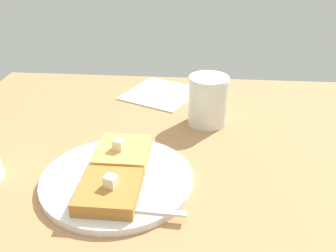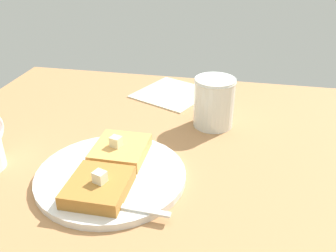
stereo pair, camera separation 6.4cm
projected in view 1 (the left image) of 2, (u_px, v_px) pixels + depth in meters
table_surface at (173, 196)px, 56.14cm from camera, size 93.99×93.99×2.01cm
plate at (117, 179)px, 57.19cm from camera, size 23.23×23.23×1.13cm
toast_slice_left at (109, 191)px, 52.08cm from camera, size 9.36×8.42×2.05cm
toast_slice_middle at (123, 153)px, 60.87cm from camera, size 9.36×8.42×2.05cm
butter_pat_primary at (111, 181)px, 51.05cm from camera, size 1.99×2.09×1.67cm
butter_pat_secondary at (119, 144)px, 59.62cm from camera, size 1.91×2.02×1.67cm
fork at (120, 208)px, 50.29cm from camera, size 2.43×16.06×0.36cm
syrup_jar at (208, 102)px, 72.78cm from camera, size 7.93×7.93×9.66cm
napkin at (161, 94)px, 87.42cm from camera, size 19.92×19.71×0.30cm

